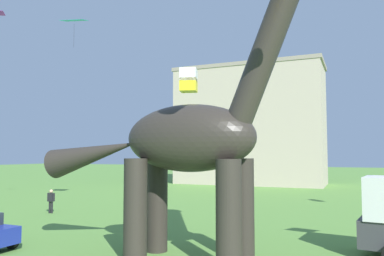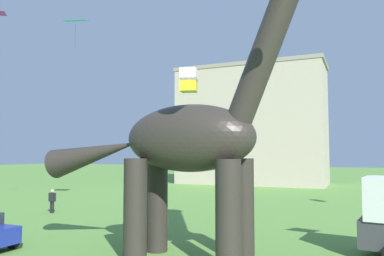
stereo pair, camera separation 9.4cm
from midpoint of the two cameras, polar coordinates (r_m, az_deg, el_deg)
name	(u,v)px [view 1 (the left image)]	position (r m, az deg, el deg)	size (l,w,h in m)	color
dinosaur_sculpture	(188,138)	(15.07, -0.83, -1.52)	(12.53, 2.66, 13.10)	#2D2823
person_far_spectator	(51,199)	(28.90, -20.31, -9.84)	(0.61, 0.27, 1.64)	black
kite_near_low	(189,80)	(17.97, -0.67, 7.11)	(0.93, 0.93, 1.08)	white
kite_drifting	(74,21)	(30.62, -17.19, 15.02)	(2.06, 1.74, 2.22)	#19B2B7
kite_mid_center	(158,140)	(37.02, -5.09, -1.82)	(0.98, 0.98, 1.04)	pink
background_building_block	(250,125)	(54.15, 8.55, 0.42)	(20.17, 8.70, 16.26)	#B7A893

